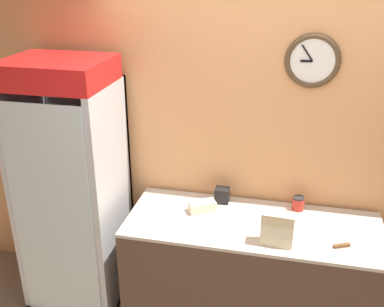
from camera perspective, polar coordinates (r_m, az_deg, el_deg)
name	(u,v)px	position (r m, az deg, el deg)	size (l,w,h in m)	color
wall_back	(262,144)	(3.49, 8.87, 1.21)	(5.20, 0.10, 2.70)	tan
prep_counter	(250,273)	(3.59, 7.37, -14.83)	(1.85, 0.72, 0.90)	#4C3828
beverage_cooler	(74,174)	(3.65, -14.70, -2.58)	(0.73, 0.68, 2.03)	#B2B7BC
sandwich_stack_bottom	(277,239)	(3.12, 10.68, -10.57)	(0.22, 0.12, 0.08)	beige
sandwich_stack_middle	(277,229)	(3.07, 10.79, -9.36)	(0.22, 0.11, 0.08)	beige
sandwich_stack_top	(278,219)	(3.03, 10.90, -8.12)	(0.22, 0.11, 0.08)	beige
sandwich_flat_left	(202,206)	(3.43, 1.31, -6.74)	(0.22, 0.18, 0.08)	beige
chefs_knife	(351,245)	(3.24, 19.50, -10.88)	(0.33, 0.18, 0.02)	silver
condiment_jar	(298,203)	(3.53, 13.33, -6.19)	(0.09, 0.09, 0.11)	#B72D23
napkin_dispenser	(222,195)	(3.54, 3.85, -5.31)	(0.11, 0.09, 0.12)	black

